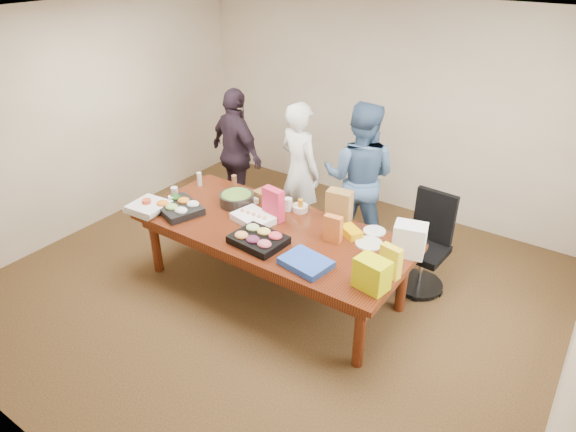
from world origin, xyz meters
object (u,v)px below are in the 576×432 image
Objects in this scene: sheet_cake at (254,218)px; person_center at (300,171)px; office_chair at (424,247)px; conference_table at (272,259)px; person_right at (359,178)px; salad_bowl at (237,199)px.

person_center is at bearing 111.33° from sheet_cake.
office_chair is 1.73m from person_center.
conference_table is 6.86× the size of sheet_cake.
person_center is at bearing -1.38° from person_right.
conference_table is 1.42m from person_right.
office_chair is 0.60× the size of person_center.
person_right reaches higher than salad_bowl.
sheet_cake is at bearing -145.23° from office_chair.
salad_bowl is (-0.38, 0.19, 0.03)m from sheet_cake.
office_chair is 2.70× the size of salad_bowl.
office_chair is 1.12m from person_right.
conference_table is 2.76× the size of office_chair.
person_center is 1.14m from sheet_cake.
person_right is at bearing 77.17° from conference_table.
person_right is (0.70, 0.16, 0.04)m from person_center.
salad_bowl is at bearing 93.57° from person_center.
conference_table is 7.45× the size of salad_bowl.
person_center is 4.48× the size of salad_bowl.
sheet_cake reaches higher than conference_table.
office_chair reaches higher than sheet_cake.
conference_table is at bearing 62.98° from person_right.
salad_bowl is (-0.20, -0.94, -0.03)m from person_center.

